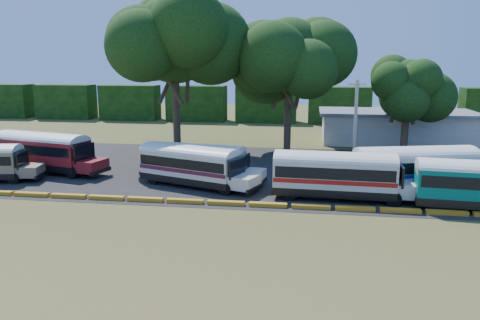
# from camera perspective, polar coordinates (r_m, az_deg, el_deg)

# --- Properties ---
(ground) EXTENTS (160.00, 160.00, 0.00)m
(ground) POSITION_cam_1_polar(r_m,az_deg,el_deg) (32.92, -4.61, -5.90)
(ground) COLOR #3A4B19
(ground) RESTS_ON ground
(asphalt_strip) EXTENTS (64.00, 24.00, 0.02)m
(asphalt_strip) POSITION_cam_1_polar(r_m,az_deg,el_deg) (44.11, 0.16, -1.23)
(asphalt_strip) COLOR black
(asphalt_strip) RESTS_ON ground
(curb) EXTENTS (53.70, 0.45, 0.30)m
(curb) POSITION_cam_1_polar(r_m,az_deg,el_deg) (33.80, -4.23, -5.14)
(curb) COLOR #C28316
(curb) RESTS_ON ground
(terminal_building) EXTENTS (19.00, 9.00, 4.00)m
(terminal_building) POSITION_cam_1_polar(r_m,az_deg,el_deg) (61.98, 18.46, 3.88)
(terminal_building) COLOR beige
(terminal_building) RESTS_ON ground
(treeline_backdrop) EXTENTS (130.00, 4.00, 6.00)m
(treeline_backdrop) POSITION_cam_1_polar(r_m,az_deg,el_deg) (79.15, 3.23, 6.80)
(treeline_backdrop) COLOR black
(treeline_backdrop) RESTS_ON ground
(bus_red) EXTENTS (11.54, 5.31, 3.69)m
(bus_red) POSITION_cam_1_polar(r_m,az_deg,el_deg) (46.64, -22.76, 1.19)
(bus_red) COLOR black
(bus_red) RESTS_ON ground
(bus_cream_west) EXTENTS (10.54, 5.91, 3.39)m
(bus_cream_west) POSITION_cam_1_polar(r_m,az_deg,el_deg) (38.29, -5.91, -0.41)
(bus_cream_west) COLOR black
(bus_cream_west) RESTS_ON ground
(bus_cream_east) EXTENTS (10.34, 4.14, 3.31)m
(bus_cream_east) POSITION_cam_1_polar(r_m,az_deg,el_deg) (39.37, -5.13, -0.11)
(bus_cream_east) COLOR black
(bus_cream_east) RESTS_ON ground
(bus_white_red) EXTENTS (10.95, 3.19, 3.56)m
(bus_white_red) POSITION_cam_1_polar(r_m,az_deg,el_deg) (35.22, 11.79, -1.52)
(bus_white_red) COLOR black
(bus_white_red) RESTS_ON ground
(bus_white_blue) EXTENTS (11.54, 5.53, 3.69)m
(bus_white_blue) POSITION_cam_1_polar(r_m,az_deg,el_deg) (38.57, 20.88, -0.79)
(bus_white_blue) COLOR black
(bus_white_blue) RESTS_ON ground
(tree_west) EXTENTS (12.48, 12.48, 16.86)m
(tree_west) POSITION_cam_1_polar(r_m,az_deg,el_deg) (51.64, -8.00, 14.25)
(tree_west) COLOR #38251C
(tree_west) RESTS_ON ground
(tree_center) EXTENTS (11.09, 11.09, 14.77)m
(tree_center) POSITION_cam_1_polar(r_m,az_deg,el_deg) (52.93, 5.98, 12.53)
(tree_center) COLOR #38251C
(tree_center) RESTS_ON ground
(tree_east) EXTENTS (7.22, 7.22, 10.30)m
(tree_east) POSITION_cam_1_polar(r_m,az_deg,el_deg) (55.18, 19.81, 8.67)
(tree_east) COLOR #38251C
(tree_east) RESTS_ON ground
(utility_pole) EXTENTS (1.60, 0.30, 8.51)m
(utility_pole) POSITION_cam_1_polar(r_m,az_deg,el_deg) (43.27, 13.86, 4.03)
(utility_pole) COLOR gray
(utility_pole) RESTS_ON ground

